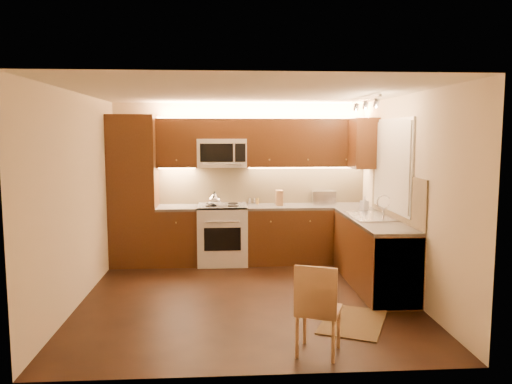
{
  "coord_description": "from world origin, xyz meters",
  "views": [
    {
      "loc": [
        -0.28,
        -5.93,
        2.01
      ],
      "look_at": [
        0.15,
        0.55,
        1.25
      ],
      "focal_mm": 34.74,
      "sensor_mm": 36.0,
      "label": 1
    }
  ],
  "objects": [
    {
      "name": "upper_cab_back_right",
      "position": [
        1.04,
        1.82,
        1.88
      ],
      "size": [
        1.92,
        0.35,
        0.75
      ],
      "primitive_type": "cube",
      "color": "#41220D",
      "rests_on": "wall_back"
    },
    {
      "name": "stove",
      "position": [
        -0.3,
        1.68,
        0.46
      ],
      "size": [
        0.76,
        0.65,
        0.92
      ],
      "primitive_type": null,
      "color": "silver",
      "rests_on": "floor"
    },
    {
      "name": "base_cab_right",
      "position": [
        1.7,
        0.4,
        0.43
      ],
      "size": [
        0.6,
        2.0,
        0.86
      ],
      "primitive_type": "cube",
      "color": "#41220D",
      "rests_on": "floor"
    },
    {
      "name": "wall_left",
      "position": [
        -2.0,
        0.0,
        1.25
      ],
      "size": [
        0.01,
        4.0,
        2.5
      ],
      "primitive_type": "cube",
      "color": "beige",
      "rests_on": "ground"
    },
    {
      "name": "counter_right",
      "position": [
        1.7,
        0.4,
        0.88
      ],
      "size": [
        0.6,
        2.0,
        0.04
      ],
      "primitive_type": "cube",
      "color": "#3B3936",
      "rests_on": "base_cab_right"
    },
    {
      "name": "rug",
      "position": [
        1.1,
        -0.9,
        0.01
      ],
      "size": [
        0.94,
        1.1,
        0.01
      ],
      "primitive_type": "cube",
      "rotation": [
        0.0,
        0.0,
        -0.43
      ],
      "color": "black",
      "rests_on": "floor"
    },
    {
      "name": "ceiling",
      "position": [
        0.0,
        0.0,
        2.5
      ],
      "size": [
        4.0,
        4.0,
        0.01
      ],
      "primitive_type": "cube",
      "color": "beige",
      "rests_on": "ground"
    },
    {
      "name": "knife_block",
      "position": [
        0.6,
        1.75,
        1.02
      ],
      "size": [
        0.11,
        0.17,
        0.23
      ],
      "primitive_type": "cube",
      "rotation": [
        0.0,
        0.0,
        0.02
      ],
      "color": "#A97D4C",
      "rests_on": "counter_back_right"
    },
    {
      "name": "track_light_bar",
      "position": [
        1.55,
        0.4,
        2.46
      ],
      "size": [
        0.04,
        1.2,
        0.03
      ],
      "primitive_type": "cube",
      "color": "silver",
      "rests_on": "ceiling"
    },
    {
      "name": "spice_jar_a",
      "position": [
        0.22,
        1.94,
        0.94
      ],
      "size": [
        0.05,
        0.05,
        0.09
      ],
      "primitive_type": "cylinder",
      "rotation": [
        0.0,
        0.0,
        -0.2
      ],
      "color": "silver",
      "rests_on": "counter_back_right"
    },
    {
      "name": "wall_right",
      "position": [
        2.0,
        0.0,
        1.25
      ],
      "size": [
        0.01,
        4.0,
        2.5
      ],
      "primitive_type": "cube",
      "color": "beige",
      "rests_on": "ground"
    },
    {
      "name": "upper_cab_bridge",
      "position": [
        -0.3,
        1.82,
        2.09
      ],
      "size": [
        0.76,
        0.35,
        0.31
      ],
      "primitive_type": "cube",
      "color": "#41220D",
      "rests_on": "wall_back"
    },
    {
      "name": "wall_back",
      "position": [
        0.0,
        2.0,
        1.25
      ],
      "size": [
        4.0,
        0.01,
        2.5
      ],
      "primitive_type": "cube",
      "color": "beige",
      "rests_on": "ground"
    },
    {
      "name": "counter_back_right",
      "position": [
        1.04,
        1.7,
        0.88
      ],
      "size": [
        1.92,
        0.6,
        0.04
      ],
      "primitive_type": "cube",
      "color": "#3B3936",
      "rests_on": "base_cab_back_right"
    },
    {
      "name": "counter_back_left",
      "position": [
        -0.99,
        1.7,
        0.88
      ],
      "size": [
        0.62,
        0.6,
        0.04
      ],
      "primitive_type": "cube",
      "color": "#3B3936",
      "rests_on": "base_cab_back_left"
    },
    {
      "name": "faucet",
      "position": [
        1.88,
        0.55,
        1.05
      ],
      "size": [
        0.2,
        0.04,
        0.3
      ],
      "primitive_type": null,
      "color": "silver",
      "rests_on": "counter_right"
    },
    {
      "name": "microwave",
      "position": [
        -0.3,
        1.81,
        1.72
      ],
      "size": [
        0.76,
        0.38,
        0.44
      ],
      "primitive_type": null,
      "color": "silver",
      "rests_on": "wall_back"
    },
    {
      "name": "window_blinds",
      "position": [
        1.97,
        0.55,
        1.6
      ],
      "size": [
        0.02,
        1.36,
        1.16
      ],
      "primitive_type": "cube",
      "color": "silver",
      "rests_on": "wall_right"
    },
    {
      "name": "pantry",
      "position": [
        -1.65,
        1.7,
        1.15
      ],
      "size": [
        0.7,
        0.6,
        2.3
      ],
      "primitive_type": "cube",
      "color": "#41220D",
      "rests_on": "floor"
    },
    {
      "name": "dining_chair",
      "position": [
        0.58,
        -1.61,
        0.43
      ],
      "size": [
        0.49,
        0.49,
        0.86
      ],
      "primitive_type": null,
      "rotation": [
        0.0,
        0.0,
        -0.37
      ],
      "color": "#A97D4C",
      "rests_on": "floor"
    },
    {
      "name": "soap_bottle",
      "position": [
        1.78,
        1.14,
        1.0
      ],
      "size": [
        0.12,
        0.12,
        0.21
      ],
      "primitive_type": "imported",
      "rotation": [
        0.0,
        0.0,
        0.37
      ],
      "color": "silver",
      "rests_on": "counter_right"
    },
    {
      "name": "window_frame",
      "position": [
        1.99,
        0.55,
        1.6
      ],
      "size": [
        0.03,
        1.44,
        1.24
      ],
      "primitive_type": "cube",
      "color": "silver",
      "rests_on": "wall_right"
    },
    {
      "name": "kettle",
      "position": [
        -0.42,
        1.57,
        1.03
      ],
      "size": [
        0.23,
        0.23,
        0.22
      ],
      "primitive_type": null,
      "rotation": [
        0.0,
        0.0,
        -0.19
      ],
      "color": "silver",
      "rests_on": "stove"
    },
    {
      "name": "spice_jar_c",
      "position": [
        0.14,
        1.91,
        0.95
      ],
      "size": [
        0.05,
        0.05,
        0.09
      ],
      "primitive_type": "cylinder",
      "rotation": [
        0.0,
        0.0,
        0.14
      ],
      "color": "silver",
      "rests_on": "counter_back_right"
    },
    {
      "name": "spice_jar_d",
      "position": [
        0.26,
        1.87,
        0.95
      ],
      "size": [
        0.05,
        0.05,
        0.1
      ],
      "primitive_type": "cylinder",
      "rotation": [
        0.0,
        0.0,
        0.18
      ],
      "color": "#A77F32",
      "rests_on": "counter_back_right"
    },
    {
      "name": "base_cab_back_right",
      "position": [
        1.04,
        1.7,
        0.43
      ],
      "size": [
        1.92,
        0.6,
        0.86
      ],
      "primitive_type": "cube",
      "color": "#41220D",
      "rests_on": "floor"
    },
    {
      "name": "backsplash_right",
      "position": [
        1.99,
        0.4,
        1.2
      ],
      "size": [
        0.02,
        2.0,
        0.6
      ],
      "primitive_type": "cube",
      "color": "tan",
      "rests_on": "wall_right"
    },
    {
      "name": "upper_cab_back_left",
      "position": [
        -0.99,
        1.82,
        1.88
      ],
      "size": [
        0.62,
        0.35,
        0.75
      ],
      "primitive_type": "cube",
      "color": "#41220D",
      "rests_on": "wall_back"
    },
    {
      "name": "base_cab_back_left",
      "position": [
        -0.99,
        1.7,
        0.43
      ],
      "size": [
        0.62,
        0.6,
        0.86
      ],
      "primitive_type": "cube",
      "color": "#41220D",
      "rests_on": "floor"
    },
    {
      "name": "spice_jar_b",
      "position": [
        0.59,
        1.9,
        0.95
      ],
      "size": [
        0.05,
        0.05,
        0.1
      ],
      "primitive_type": "cylinder",
      "rotation": [
        0.0,
        0.0,
        -0.4
      ],
      "color": "olive",
      "rests_on": "counter_back_right"
    },
    {
      "name": "wall_front",
      "position": [
        0.0,
        -2.0,
        1.25
      ],
      "size": [
        4.0,
        0.01,
        2.5
      ],
      "primitive_type": "cube",
      "color": "beige",
      "rests_on": "ground"
    },
    {
      "name": "dishwasher",
      "position": [
        1.7,
        -0.3,
        0.43
      ],
      "size": [
        0.58,
        0.6,
        0.84
      ],
      "primitive_type": "cube",
      "color": "silver",
      "rests_on": "floor"
    },
    {
      "name": "toaster_oven",
      "position": [
        1.31,
        1.81,
        1.01
      ],
      "size": [
        0.38,
        0.29,
        0.22
      ],
      "primitive_type": "cube",
      "rotation": [
        0.0,
        0.0,
        -0.05
      ],
      "color": "silver",
      "rests_on": "counter_back_right"
    },
    {
      "name": "backsplash_back",
      "position": [
        0.35,
        1.99,
        1.2
      ],
      "size": [
        3.3,
        0.02,
        0.6
      ],
      "primitive_type": "cube",
      "color": "tan",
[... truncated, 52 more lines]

